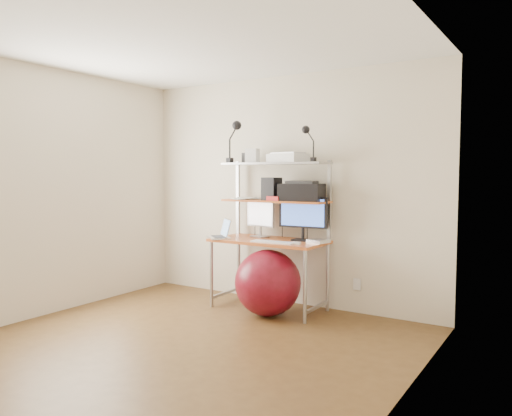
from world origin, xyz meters
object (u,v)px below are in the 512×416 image
Objects in this scene: monitor_silver at (260,216)px; monitor_black at (303,215)px; printer at (302,191)px; exercise_ball at (268,283)px; laptop at (222,234)px.

monitor_black reaches higher than monitor_silver.
printer reaches higher than monitor_silver.
exercise_ball is (-0.21, -0.35, -0.67)m from monitor_black.
exercise_ball is (0.31, -0.36, -0.64)m from monitor_silver.
monitor_black reaches higher than laptop.
monitor_silver is 0.57m from printer.
monitor_silver is 1.14× the size of laptop.
laptop is 0.76m from exercise_ball.
printer is at bearing 14.48° from monitor_silver.
monitor_black is 1.13× the size of printer.
monitor_black is at bearing 60.05° from laptop.
laptop is 0.81× the size of printer.
monitor_black is 0.80× the size of exercise_ball.
laptop is (-0.30, -0.30, -0.19)m from monitor_silver.
monitor_silver is 0.79m from exercise_ball.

